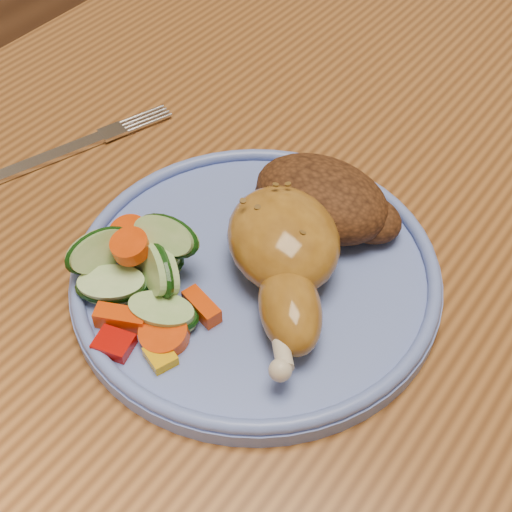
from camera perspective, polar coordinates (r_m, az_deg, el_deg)
name	(u,v)px	position (r m, az deg, el deg)	size (l,w,h in m)	color
dining_table	(379,296)	(0.62, 9.82, -3.21)	(0.90, 1.40, 0.75)	brown
plate	(256,276)	(0.51, 0.00, -1.59)	(0.26, 0.26, 0.01)	#6077CC
plate_rim	(256,266)	(0.50, 0.00, -0.77)	(0.26, 0.26, 0.01)	#6077CC
chicken_leg	(285,255)	(0.49, 2.32, 0.12)	(0.14, 0.15, 0.05)	#A76F23
rice_pilaf	(324,201)	(0.53, 5.48, 4.44)	(0.12, 0.08, 0.05)	#4C2813
vegetable_pile	(141,272)	(0.49, -9.15, -1.29)	(0.12, 0.11, 0.06)	#A50A05
fork	(66,150)	(0.64, -14.95, 8.17)	(0.07, 0.16, 0.00)	silver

